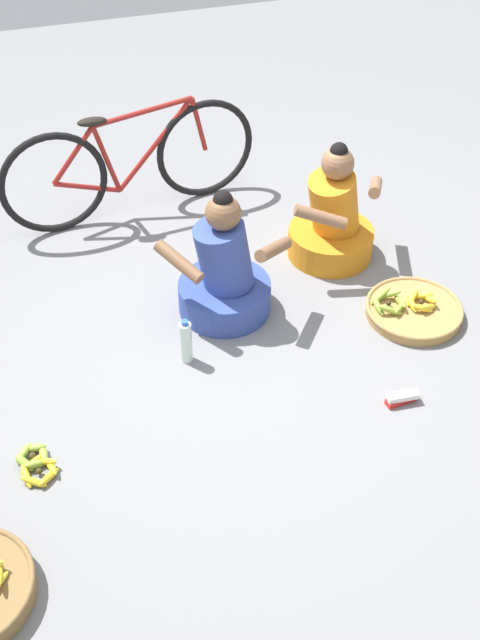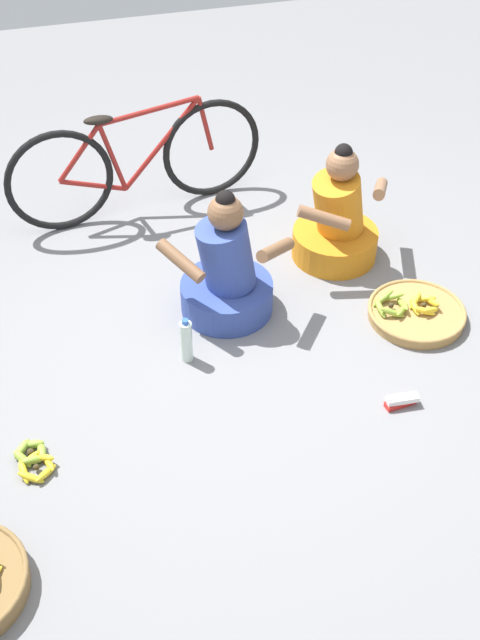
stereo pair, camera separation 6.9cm
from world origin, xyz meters
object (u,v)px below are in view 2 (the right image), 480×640
object	(u,v)px
vendor_woman_front	(227,275)
loose_bananas_front_right	(34,459)
vendor_woman_behind	(337,223)
banana_basket_back_center	(416,312)
water_bottle	(186,341)
bicycle_leaning	(138,163)
packet_carton_stack	(401,401)

from	to	relation	value
vendor_woman_front	loose_bananas_front_right	world-z (taller)	vendor_woman_front
vendor_woman_front	vendor_woman_behind	xyz separation A→B (m)	(0.77, 0.31, -0.01)
vendor_woman_behind	banana_basket_back_center	bearing A→B (deg)	-72.09
loose_bananas_front_right	water_bottle	bearing A→B (deg)	29.55
vendor_woman_behind	water_bottle	bearing A→B (deg)	-149.48
bicycle_leaning	banana_basket_back_center	xyz separation A→B (m)	(1.27, -1.52, -0.32)
vendor_woman_behind	loose_bananas_front_right	bearing A→B (deg)	-149.90
vendor_woman_front	vendor_woman_behind	size ratio (longest dim) A/B	1.02
loose_bananas_front_right	packet_carton_stack	xyz separation A→B (m)	(1.78, -0.15, 0.00)
vendor_woman_behind	packet_carton_stack	xyz separation A→B (m)	(-0.14, -1.26, -0.21)
vendor_woman_behind	bicycle_leaning	bearing A→B (deg)	141.28
vendor_woman_behind	loose_bananas_front_right	xyz separation A→B (m)	(-1.92, -1.12, -0.21)
water_bottle	banana_basket_back_center	bearing A→B (deg)	-1.69
loose_bananas_front_right	packet_carton_stack	bearing A→B (deg)	-4.67
vendor_woman_behind	packet_carton_stack	size ratio (longest dim) A/B	4.51
banana_basket_back_center	packet_carton_stack	xyz separation A→B (m)	(-0.36, -0.58, -0.01)
bicycle_leaning	loose_bananas_front_right	xyz separation A→B (m)	(-0.88, -1.95, -0.33)
banana_basket_back_center	vendor_woman_behind	bearing A→B (deg)	107.91
vendor_woman_front	water_bottle	bearing A→B (deg)	-133.00
vendor_woman_behind	loose_bananas_front_right	world-z (taller)	vendor_woman_behind
bicycle_leaning	water_bottle	world-z (taller)	bicycle_leaning
bicycle_leaning	loose_bananas_front_right	world-z (taller)	bicycle_leaning
loose_bananas_front_right	vendor_woman_behind	bearing A→B (deg)	30.10
water_bottle	vendor_woman_front	bearing A→B (deg)	47.00
vendor_woman_front	banana_basket_back_center	xyz separation A→B (m)	(0.99, -0.37, -0.21)
vendor_woman_behind	packet_carton_stack	world-z (taller)	vendor_woman_behind
packet_carton_stack	water_bottle	bearing A→B (deg)	146.62
bicycle_leaning	water_bottle	xyz separation A→B (m)	(-0.04, -1.48, -0.23)
vendor_woman_behind	banana_basket_back_center	world-z (taller)	vendor_woman_behind
vendor_woman_front	packet_carton_stack	world-z (taller)	vendor_woman_front
loose_bananas_front_right	water_bottle	distance (m)	0.97
water_bottle	packet_carton_stack	world-z (taller)	water_bottle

